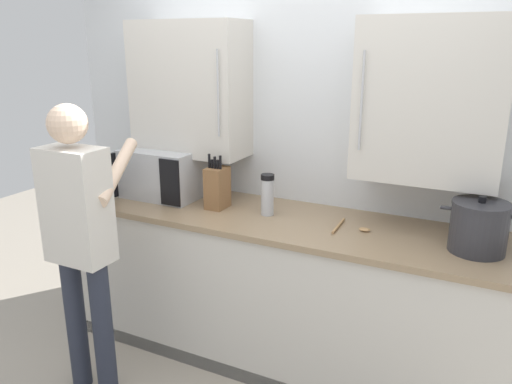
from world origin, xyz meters
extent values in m
cube|color=silver|center=(0.00, 1.01, 1.32)|extent=(3.47, 0.10, 2.65)
cube|color=beige|center=(-0.73, 0.80, 1.64)|extent=(0.74, 0.32, 0.84)
cylinder|color=#B7BABF|center=(-0.42, 0.63, 1.64)|extent=(0.01, 0.01, 0.50)
cube|color=beige|center=(0.73, 0.80, 1.64)|extent=(0.74, 0.32, 0.84)
cylinder|color=#B7BABF|center=(0.42, 0.63, 1.64)|extent=(0.01, 0.01, 0.50)
cube|color=beige|center=(0.00, 0.62, 0.45)|extent=(2.76, 0.66, 0.91)
cube|color=#937A5B|center=(0.00, 0.62, 0.93)|extent=(2.80, 0.70, 0.03)
cube|color=black|center=(0.00, 0.31, 0.04)|extent=(2.76, 0.04, 0.09)
cube|color=#B7BABF|center=(-0.88, 0.67, 1.10)|extent=(0.50, 0.35, 0.32)
cube|color=beige|center=(-0.95, 0.66, 1.10)|extent=(0.32, 0.30, 0.25)
cube|color=black|center=(-0.70, 0.49, 1.10)|extent=(0.14, 0.01, 0.29)
cube|color=black|center=(-1.16, 0.32, 1.10)|extent=(0.09, 0.36, 0.29)
cylinder|color=#2D2D33|center=(1.04, 0.60, 1.06)|extent=(0.27, 0.27, 0.24)
cylinder|color=#2D2D33|center=(1.04, 0.60, 1.19)|extent=(0.27, 0.27, 0.02)
cylinder|color=black|center=(1.04, 0.60, 1.21)|extent=(0.04, 0.04, 0.03)
cylinder|color=#2D2D33|center=(0.88, 0.60, 1.14)|extent=(0.05, 0.02, 0.02)
cube|color=brown|center=(-0.44, 0.61, 1.07)|extent=(0.11, 0.15, 0.25)
cylinder|color=black|center=(-0.47, 0.59, 1.24)|extent=(0.02, 0.02, 0.09)
cylinder|color=black|center=(-0.45, 0.59, 1.23)|extent=(0.02, 0.02, 0.05)
cylinder|color=black|center=(-0.44, 0.59, 1.23)|extent=(0.02, 0.02, 0.07)
cylinder|color=black|center=(-0.42, 0.59, 1.23)|extent=(0.02, 0.02, 0.05)
cylinder|color=black|center=(-0.40, 0.59, 1.24)|extent=(0.02, 0.02, 0.08)
cylinder|color=#B7BABF|center=(-0.10, 0.63, 1.05)|extent=(0.08, 0.08, 0.22)
cylinder|color=black|center=(-0.10, 0.63, 1.18)|extent=(0.08, 0.08, 0.03)
cylinder|color=tan|center=(0.34, 0.61, 0.95)|extent=(0.02, 0.23, 0.01)
ellipsoid|color=tan|center=(0.48, 0.62, 0.95)|extent=(0.07, 0.05, 0.02)
cylinder|color=#282D3D|center=(-0.94, -0.13, 0.41)|extent=(0.11, 0.11, 0.81)
cylinder|color=#282D3D|center=(-0.74, -0.13, 0.41)|extent=(0.11, 0.11, 0.81)
cube|color=silver|center=(-0.84, -0.13, 1.12)|extent=(0.34, 0.20, 0.61)
sphere|color=beige|center=(-0.84, -0.13, 1.54)|extent=(0.20, 0.20, 0.20)
cylinder|color=beige|center=(-0.76, 0.10, 1.26)|extent=(0.25, 0.52, 0.27)
cylinder|color=silver|center=(-1.04, -0.13, 1.07)|extent=(0.07, 0.07, 0.52)
camera|label=1|loc=(1.09, -1.92, 1.94)|focal=35.31mm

